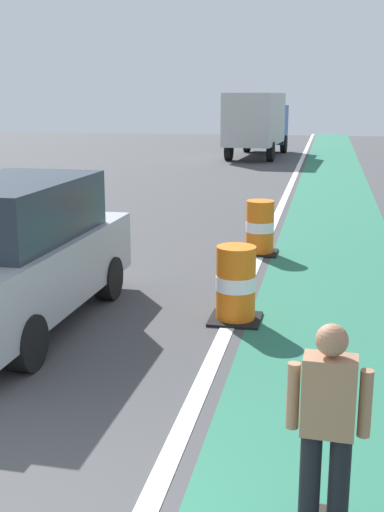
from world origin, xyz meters
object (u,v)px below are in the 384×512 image
Objects in this scene: skateboarder_on_lane at (327,432)px; parked_suv_nearest at (15,253)px; traffic_barrel_front at (236,285)px; traffic_barrel_mid at (260,228)px; delivery_truck_down_block at (258,121)px.

skateboarder_on_lane is 5.77m from parked_suv_nearest.
traffic_barrel_front is 1.00× the size of traffic_barrel_mid.
traffic_barrel_front is at bearing 105.16° from skateboarder_on_lane.
parked_suv_nearest is 4.25× the size of traffic_barrel_mid.
parked_suv_nearest is (-4.23, 3.92, 0.12)m from skateboarder_on_lane.
skateboarder_on_lane reaches higher than traffic_barrel_mid.
traffic_barrel_front is 25.62m from delivery_truck_down_block.
skateboarder_on_lane is 4.89m from traffic_barrel_front.
traffic_barrel_mid is at bearing -83.76° from delivery_truck_down_block.
parked_suv_nearest is 26.28m from delivery_truck_down_block.
parked_suv_nearest reaches higher than traffic_barrel_mid.
parked_suv_nearest is at bearing -91.18° from delivery_truck_down_block.
delivery_truck_down_block is at bearing 96.97° from skateboarder_on_lane.
delivery_truck_down_block is (-2.33, 21.33, 1.31)m from traffic_barrel_mid.
traffic_barrel_front is (-1.28, 4.71, -0.38)m from skateboarder_on_lane.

